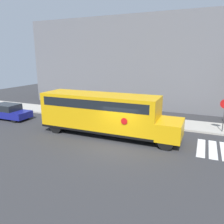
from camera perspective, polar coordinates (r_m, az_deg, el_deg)
name	(u,v)px	position (r m, az deg, el deg)	size (l,w,h in m)	color
ground_plane	(117,147)	(14.53, 1.19, -9.01)	(60.00, 60.00, 0.00)	#333335
sidewalk_strip	(143,120)	(20.35, 8.02, -2.15)	(44.00, 3.00, 0.15)	#B2ADA3
building_backdrop	(159,63)	(25.92, 12.26, 12.38)	(32.00, 4.00, 10.20)	slate
school_bus	(103,112)	(16.21, -2.26, 0.04)	(10.46, 2.57, 3.08)	#EAA80F
parked_car	(8,112)	(23.02, -25.44, 0.11)	(4.22, 1.78, 1.41)	navy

